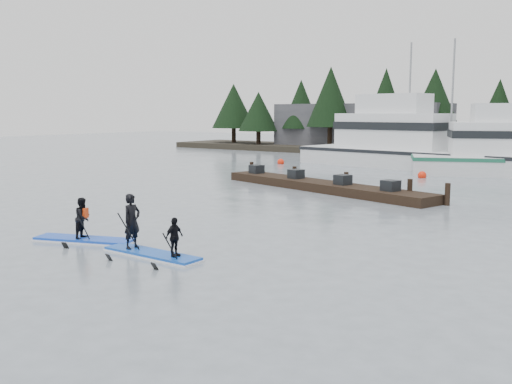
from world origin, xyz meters
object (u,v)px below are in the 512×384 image
Objects in this scene: paddleboard_solo at (83,227)px; floating_dock at (322,186)px; fishing_boat_large at (412,157)px; paddleboard_duo at (148,236)px.

floating_dock is at bearing 68.75° from paddleboard_solo.
fishing_boat_large is 5.83× the size of paddleboard_duo.
paddleboard_solo is at bearing -81.44° from fishing_boat_large.
floating_dock is (0.93, -15.29, -0.56)m from fishing_boat_large.
paddleboard_duo is at bearing -75.88° from fishing_boat_large.
fishing_boat_large reaches higher than floating_dock.
fishing_boat_large is 5.73× the size of paddleboard_solo.
floating_dock is 15.05m from paddleboard_solo.
paddleboard_duo is at bearing -64.14° from floating_dock.
paddleboard_solo is 1.02× the size of paddleboard_duo.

